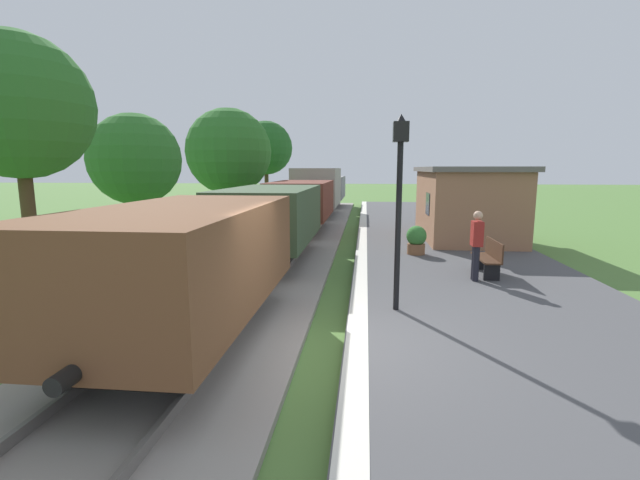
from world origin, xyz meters
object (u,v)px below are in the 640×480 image
object	(u,v)px
freight_train	(303,201)
tree_trackside_far	(135,160)
lamp_post_near	(400,177)
tree_trackside_mid	(17,107)
station_hut	(466,203)
tree_field_left	(229,152)
potted_planter	(416,240)
bench_down_platform	(429,214)
tree_field_distant	(266,148)
bench_near_hut	(489,257)
person_waiting	(476,243)

from	to	relation	value
freight_train	tree_trackside_far	bearing A→B (deg)	-134.42
lamp_post_near	tree_trackside_far	world-z (taller)	tree_trackside_far
lamp_post_near	tree_trackside_mid	size ratio (longest dim) A/B	0.65
freight_train	station_hut	distance (m)	7.28
lamp_post_near	tree_field_left	xyz separation A→B (m)	(-8.11, 15.44, 1.07)
station_hut	potted_planter	world-z (taller)	station_hut
tree_trackside_mid	bench_down_platform	bearing A→B (deg)	53.55
freight_train	tree_field_left	size ratio (longest dim) A/B	5.25
tree_trackside_mid	tree_field_left	world-z (taller)	tree_field_left
tree_field_distant	tree_trackside_far	bearing A→B (deg)	-94.61
bench_near_hut	tree_trackside_far	distance (m)	12.06
station_hut	bench_near_hut	size ratio (longest dim) A/B	3.87
bench_down_platform	tree_field_left	size ratio (longest dim) A/B	0.24
freight_train	tree_trackside_mid	distance (m)	12.66
bench_down_platform	bench_near_hut	bearing A→B (deg)	-90.00
person_waiting	lamp_post_near	size ratio (longest dim) A/B	0.46
potted_planter	tree_trackside_far	distance (m)	10.09
tree_trackside_far	person_waiting	bearing A→B (deg)	-20.69
bench_down_platform	tree_trackside_far	size ratio (longest dim) A/B	0.31
station_hut	tree_trackside_mid	xyz separation A→B (m)	(-11.00, -9.04, 2.55)
station_hut	tree_field_left	bearing A→B (deg)	151.54
freight_train	lamp_post_near	size ratio (longest dim) A/B	8.81
tree_field_left	tree_field_distant	size ratio (longest dim) A/B	1.00
person_waiting	tree_trackside_mid	bearing A→B (deg)	14.21
tree_field_left	tree_field_distant	distance (m)	6.41
bench_near_hut	lamp_post_near	size ratio (longest dim) A/B	0.41
bench_down_platform	tree_field_left	world-z (taller)	tree_field_left
potted_planter	lamp_post_near	bearing A→B (deg)	-100.02
person_waiting	tree_field_distant	bearing A→B (deg)	-62.46
tree_trackside_mid	tree_field_distant	xyz separation A→B (m)	(0.24, 21.58, 0.15)
tree_field_distant	person_waiting	bearing A→B (deg)	-63.68
lamp_post_near	person_waiting	bearing A→B (deg)	50.21
person_waiting	tree_trackside_mid	xyz separation A→B (m)	(-9.80, -2.26, 3.02)
tree_trackside_far	tree_field_distant	size ratio (longest dim) A/B	0.79
station_hut	bench_down_platform	distance (m)	5.01
bench_near_hut	tree_field_distant	world-z (taller)	tree_field_distant
tree_trackside_mid	tree_trackside_far	distance (m)	6.48
station_hut	tree_trackside_far	distance (m)	12.39
person_waiting	tree_trackside_far	size ratio (longest dim) A/B	0.35
person_waiting	lamp_post_near	xyz separation A→B (m)	(-2.08, -2.49, 1.62)
station_hut	bench_near_hut	bearing A→B (deg)	-96.69
person_waiting	tree_trackside_far	xyz separation A→B (m)	(-10.79, 4.07, 2.09)
tree_trackside_mid	tree_field_left	size ratio (longest dim) A/B	0.92
station_hut	tree_field_distant	xyz separation A→B (m)	(-10.76, 12.54, 2.70)
potted_planter	tree_trackside_far	xyz separation A→B (m)	(-9.72, 0.83, 2.55)
person_waiting	lamp_post_near	bearing A→B (deg)	51.42
tree_trackside_mid	tree_field_distant	bearing A→B (deg)	89.36
bench_near_hut	tree_trackside_far	world-z (taller)	tree_trackside_far
station_hut	bench_near_hut	world-z (taller)	station_hut
freight_train	tree_field_left	bearing A→B (deg)	142.02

